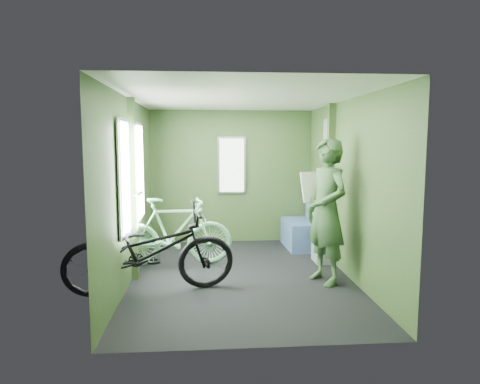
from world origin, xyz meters
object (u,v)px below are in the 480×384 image
object	(u,v)px
passenger	(326,211)
bench_seat	(302,231)
bicycle_black	(151,294)
waste_box	(323,232)
bicycle_mint	(174,266)

from	to	relation	value
passenger	bench_seat	xyz separation A→B (m)	(0.11, 1.79, -0.62)
bicycle_black	waste_box	bearing A→B (deg)	-73.78
bicycle_black	waste_box	distance (m)	2.66
bicycle_black	passenger	bearing A→B (deg)	-93.25
bicycle_black	bench_seat	distance (m)	3.04
bicycle_black	passenger	xyz separation A→B (m)	(2.12, 0.26, 0.90)
bicycle_black	bicycle_mint	xyz separation A→B (m)	(0.18, 1.09, 0.00)
bicycle_black	bench_seat	world-z (taller)	bench_seat
bicycle_mint	bench_seat	xyz separation A→B (m)	(2.05, 0.96, 0.28)
bicycle_black	bicycle_mint	size ratio (longest dim) A/B	1.18
passenger	bench_seat	world-z (taller)	passenger
passenger	waste_box	bearing A→B (deg)	143.93
waste_box	bench_seat	xyz separation A→B (m)	(-0.11, 0.88, -0.16)
bench_seat	bicycle_black	bearing A→B (deg)	-139.15
passenger	bicycle_mint	bearing A→B (deg)	-135.48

